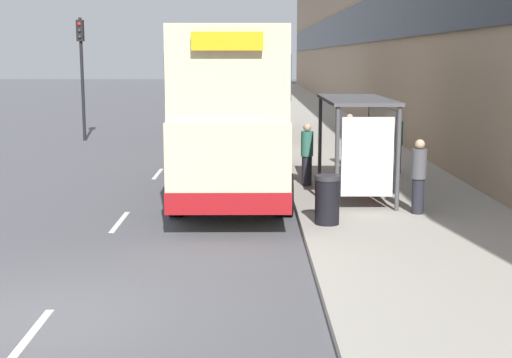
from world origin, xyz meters
The scene contains 21 objects.
ground_plane centered at (0.00, 0.00, 0.00)m, with size 220.00×220.00×0.00m, color #515156.
pavement centered at (6.50, 38.50, 0.07)m, with size 5.00×93.00×0.14m.
terrace_facade centered at (10.49, 38.50, 6.10)m, with size 3.10×93.00×12.20m.
lane_mark_0 centered at (0.00, -0.59, 0.01)m, with size 0.12×2.00×0.01m.
lane_mark_1 centered at (0.00, 6.05, 0.01)m, with size 0.12×2.00×0.01m.
lane_mark_2 centered at (0.00, 12.68, 0.01)m, with size 0.12×2.00×0.01m.
lane_mark_3 centered at (0.00, 19.32, 0.01)m, with size 0.12×2.00×0.01m.
lane_mark_4 centered at (0.00, 25.96, 0.01)m, with size 0.12×2.00×0.01m.
lane_mark_5 centered at (0.00, 32.60, 0.01)m, with size 0.12×2.00×0.01m.
lane_mark_6 centered at (0.00, 39.23, 0.01)m, with size 0.12×2.00×0.01m.
bus_shelter centered at (5.77, 8.21, 1.88)m, with size 1.60×4.20×2.48m.
double_decker_bus_near centered at (2.47, 10.07, 2.29)m, with size 2.85×11.10×4.30m.
double_decker_bus_ahead centered at (2.57, 23.70, 2.28)m, with size 2.85×10.27×4.30m.
car_0 centered at (2.78, 65.00, 0.88)m, with size 1.96×4.23×1.78m.
pedestrian_at_shelter centered at (6.71, 6.25, 1.01)m, with size 0.34×0.34×1.69m.
pedestrian_1 centered at (4.48, 9.90, 1.02)m, with size 0.34×0.34×1.71m.
pedestrian_2 centered at (6.10, 13.19, 1.01)m, with size 0.34×0.34×1.71m.
pedestrian_3 centered at (6.26, 9.09, 1.05)m, with size 0.35×0.35×1.78m.
pedestrian_4 centered at (7.38, 11.97, 1.07)m, with size 0.36×0.36×1.81m.
litter_bin centered at (4.55, 5.25, 0.67)m, with size 0.55×0.55×1.05m.
traffic_light_far_kerb centered at (-4.40, 21.82, 3.55)m, with size 0.30×0.32×5.31m.
Camera 1 is at (2.92, -9.51, 3.65)m, focal length 50.00 mm.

